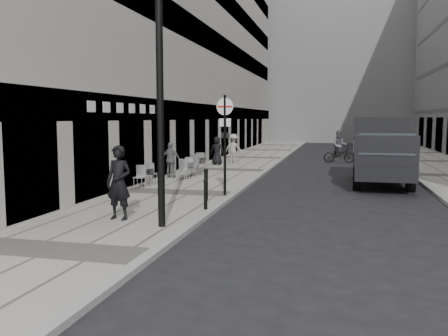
# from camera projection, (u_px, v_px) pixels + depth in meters

# --- Properties ---
(ground) EXTENTS (120.00, 120.00, 0.00)m
(ground) POSITION_uv_depth(u_px,v_px,m) (67.00, 321.00, 6.42)
(ground) COLOR black
(ground) RESTS_ON ground
(sidewalk) EXTENTS (4.00, 60.00, 0.12)m
(sidewalk) POSITION_uv_depth(u_px,v_px,m) (227.00, 171.00, 24.28)
(sidewalk) COLOR gray
(sidewalk) RESTS_ON ground
(building_left) EXTENTS (4.00, 45.00, 18.00)m
(building_left) POSITION_uv_depth(u_px,v_px,m) (189.00, 21.00, 30.56)
(building_left) COLOR #B6B1A5
(building_left) RESTS_ON ground
(building_far) EXTENTS (24.00, 16.00, 22.00)m
(building_far) POSITION_uv_depth(u_px,v_px,m) (323.00, 52.00, 59.06)
(building_far) COLOR slate
(building_far) RESTS_ON ground
(walking_man) EXTENTS (0.75, 0.54, 1.92)m
(walking_man) POSITION_uv_depth(u_px,v_px,m) (119.00, 183.00, 12.19)
(walking_man) COLOR black
(walking_man) RESTS_ON sidewalk
(sign_post) EXTENTS (0.58, 0.13, 3.39)m
(sign_post) POSITION_uv_depth(u_px,v_px,m) (225.00, 131.00, 15.96)
(sign_post) COLOR black
(sign_post) RESTS_ON sidewalk
(lamppost) EXTENTS (0.30, 0.30, 6.66)m
(lamppost) POSITION_uv_depth(u_px,v_px,m) (160.00, 72.00, 11.12)
(lamppost) COLOR black
(lamppost) RESTS_ON sidewalk
(bollard_near) EXTENTS (0.11, 0.11, 0.82)m
(bollard_near) POSITION_uv_depth(u_px,v_px,m) (206.00, 195.00, 13.61)
(bollard_near) COLOR black
(bollard_near) RESTS_ON sidewalk
(bollard_far) EXTENTS (0.13, 0.13, 0.94)m
(bollard_far) POSITION_uv_depth(u_px,v_px,m) (206.00, 185.00, 15.23)
(bollard_far) COLOR black
(bollard_far) RESTS_ON sidewalk
(panel_van) EXTENTS (2.36, 5.98, 2.78)m
(panel_van) POSITION_uv_depth(u_px,v_px,m) (382.00, 146.00, 19.66)
(panel_van) COLOR black
(panel_van) RESTS_ON ground
(cyclist) EXTENTS (1.86, 0.72, 1.99)m
(cyclist) POSITION_uv_depth(u_px,v_px,m) (339.00, 150.00, 29.15)
(cyclist) COLOR black
(cyclist) RESTS_ON ground
(pedestrian_a) EXTENTS (0.96, 0.48, 1.58)m
(pedestrian_a) POSITION_uv_depth(u_px,v_px,m) (171.00, 160.00, 20.77)
(pedestrian_a) COLOR slate
(pedestrian_a) RESTS_ON sidewalk
(pedestrian_b) EXTENTS (1.17, 0.76, 1.70)m
(pedestrian_b) POSITION_uv_depth(u_px,v_px,m) (234.00, 149.00, 27.59)
(pedestrian_b) COLOR gray
(pedestrian_b) RESTS_ON sidewalk
(pedestrian_c) EXTENTS (0.81, 0.56, 1.58)m
(pedestrian_c) POSITION_uv_depth(u_px,v_px,m) (217.00, 151.00, 26.67)
(pedestrian_c) COLOR black
(pedestrian_c) RESTS_ON sidewalk
(cafe_table_near) EXTENTS (0.77, 1.73, 0.99)m
(cafe_table_near) POSITION_uv_depth(u_px,v_px,m) (198.00, 164.00, 21.98)
(cafe_table_near) COLOR #A9A9AB
(cafe_table_near) RESTS_ON sidewalk
(cafe_table_mid) EXTENTS (0.70, 1.59, 0.90)m
(cafe_table_mid) POSITION_uv_depth(u_px,v_px,m) (186.00, 169.00, 20.37)
(cafe_table_mid) COLOR silver
(cafe_table_mid) RESTS_ON sidewalk
(cafe_table_far) EXTENTS (0.68, 1.53, 0.87)m
(cafe_table_far) POSITION_uv_depth(u_px,v_px,m) (146.00, 175.00, 18.07)
(cafe_table_far) COLOR silver
(cafe_table_far) RESTS_ON sidewalk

